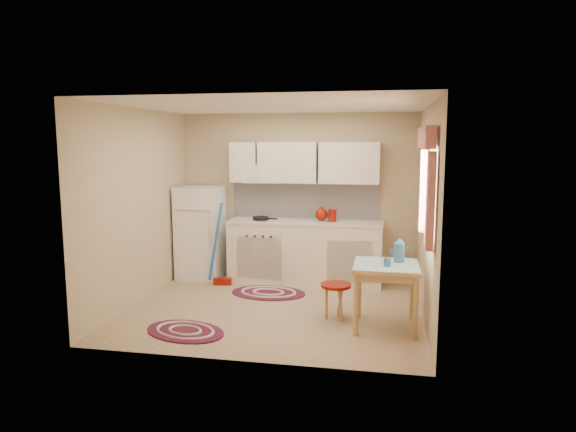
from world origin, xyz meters
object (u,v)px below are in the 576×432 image
Objects in this scene: fridge at (201,233)px; table at (385,296)px; base_cabinets at (305,253)px; stool at (336,301)px.

fridge is 1.94× the size of table.
fridge is 0.62× the size of base_cabinets.
stool is (2.21, -1.49, -0.49)m from fridge.
table is 0.62m from stool.
stool is (-0.57, 0.18, -0.15)m from table.
table is at bearing -55.59° from base_cabinets.
fridge is 1.63m from base_cabinets.
fridge reaches higher than stool.
base_cabinets is at bearing 124.41° from table.
base_cabinets is 1.67m from stool.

